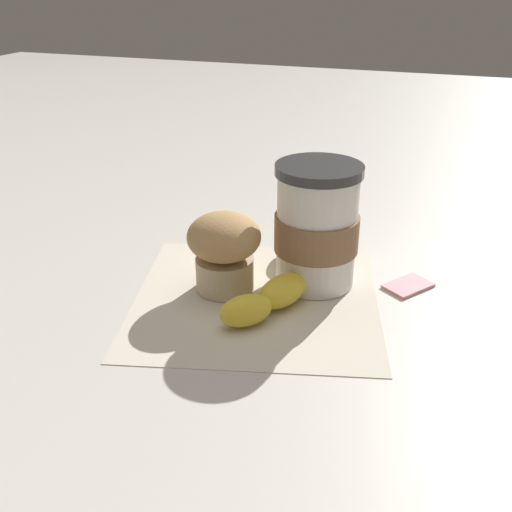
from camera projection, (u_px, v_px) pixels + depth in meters
The scene contains 6 objects.
ground_plane at pixel (256, 298), 0.62m from camera, with size 3.00×3.00×0.00m, color beige.
paper_napkin at pixel (256, 298), 0.62m from camera, with size 0.25×0.25×0.00m, color beige.
coffee_cup at pixel (317, 227), 0.62m from camera, with size 0.09×0.09×0.13m.
muffin at pixel (224, 248), 0.61m from camera, with size 0.08×0.08×0.08m.
banana at pixel (283, 278), 0.62m from camera, with size 0.20×0.08×0.03m.
sugar_packet at pixel (408, 284), 0.64m from camera, with size 0.05×0.03×0.01m, color pink.
Camera 1 is at (0.50, 0.18, 0.31)m, focal length 42.00 mm.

